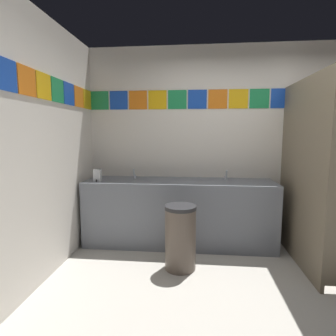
% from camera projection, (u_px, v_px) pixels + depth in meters
% --- Properties ---
extents(ground_plane, '(9.64, 9.64, 0.00)m').
position_uv_depth(ground_plane, '(277.00, 310.00, 2.30)').
color(ground_plane, '#B2ADA3').
extents(wall_back, '(4.38, 0.09, 2.65)m').
position_uv_depth(wall_back, '(247.00, 144.00, 3.77)').
color(wall_back, silver).
rests_on(wall_back, ground_plane).
extents(wall_side, '(0.09, 3.25, 2.65)m').
position_uv_depth(wall_side, '(17.00, 150.00, 2.36)').
color(wall_side, silver).
rests_on(wall_side, ground_plane).
extents(vanity_counter, '(2.46, 0.60, 0.86)m').
position_uv_depth(vanity_counter, '(179.00, 212.00, 3.64)').
color(vanity_counter, slate).
rests_on(vanity_counter, ground_plane).
extents(faucet_left, '(0.04, 0.10, 0.14)m').
position_uv_depth(faucet_left, '(134.00, 175.00, 3.73)').
color(faucet_left, silver).
rests_on(faucet_left, vanity_counter).
extents(faucet_right, '(0.04, 0.10, 0.14)m').
position_uv_depth(faucet_right, '(226.00, 176.00, 3.61)').
color(faucet_right, silver).
rests_on(faucet_right, vanity_counter).
extents(soap_dispenser, '(0.09, 0.09, 0.16)m').
position_uv_depth(soap_dispenser, '(97.00, 176.00, 3.50)').
color(soap_dispenser, '#B7BABF').
rests_on(soap_dispenser, vanity_counter).
extents(stall_divider, '(0.92, 1.35, 2.07)m').
position_uv_depth(stall_divider, '(328.00, 177.00, 2.80)').
color(stall_divider, '#726651').
rests_on(stall_divider, ground_plane).
extents(trash_bin, '(0.34, 0.34, 0.71)m').
position_uv_depth(trash_bin, '(180.00, 237.00, 2.97)').
color(trash_bin, brown).
rests_on(trash_bin, ground_plane).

